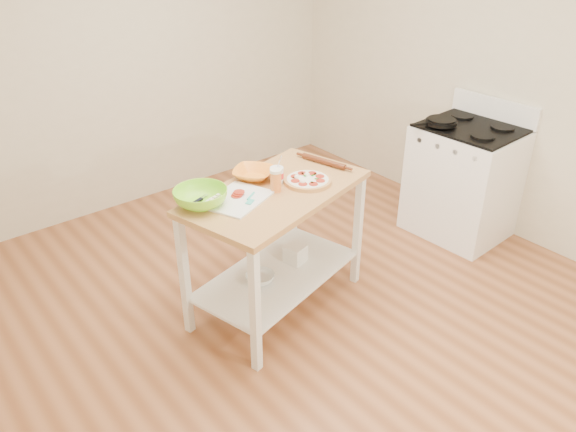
% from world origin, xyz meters
% --- Properties ---
extents(room_shell, '(4.04, 4.54, 2.74)m').
position_xyz_m(room_shell, '(0.00, 0.00, 1.35)').
color(room_shell, '#A3633C').
rests_on(room_shell, ground).
extents(prep_island, '(1.35, 0.94, 0.90)m').
position_xyz_m(prep_island, '(-0.16, 0.14, 0.65)').
color(prep_island, tan).
rests_on(prep_island, ground).
extents(gas_stove, '(0.68, 0.78, 1.11)m').
position_xyz_m(gas_stove, '(1.67, -0.03, 0.47)').
color(gas_stove, white).
rests_on(gas_stove, ground).
extents(skillet, '(0.37, 0.25, 0.03)m').
position_xyz_m(skillet, '(1.48, 0.14, 0.97)').
color(skillet, black).
rests_on(skillet, gas_stove).
extents(pizza, '(0.31, 0.31, 0.05)m').
position_xyz_m(pizza, '(0.06, 0.09, 0.92)').
color(pizza, tan).
rests_on(pizza, prep_island).
extents(cutting_board, '(0.48, 0.43, 0.04)m').
position_xyz_m(cutting_board, '(-0.43, 0.18, 0.91)').
color(cutting_board, white).
rests_on(cutting_board, prep_island).
extents(spatula, '(0.13, 0.12, 0.01)m').
position_xyz_m(spatula, '(-0.37, 0.12, 0.92)').
color(spatula, '#3FCCBC').
rests_on(spatula, cutting_board).
extents(knife, '(0.26, 0.11, 0.01)m').
position_xyz_m(knife, '(-0.61, 0.30, 0.92)').
color(knife, silver).
rests_on(knife, cutting_board).
extents(orange_bowl, '(0.36, 0.36, 0.06)m').
position_xyz_m(orange_bowl, '(-0.17, 0.37, 0.93)').
color(orange_bowl, orange).
rests_on(orange_bowl, prep_island).
extents(green_bowl, '(0.45, 0.45, 0.10)m').
position_xyz_m(green_bowl, '(-0.63, 0.26, 0.95)').
color(green_bowl, '#8AEA2A').
rests_on(green_bowl, prep_island).
extents(beer_pint, '(0.07, 0.07, 0.15)m').
position_xyz_m(beer_pint, '(-0.17, 0.13, 0.97)').
color(beer_pint, orange).
rests_on(beer_pint, prep_island).
extents(yogurt_tub, '(0.09, 0.09, 0.19)m').
position_xyz_m(yogurt_tub, '(-0.09, 0.22, 0.95)').
color(yogurt_tub, white).
rests_on(yogurt_tub, prep_island).
extents(rolling_pin, '(0.12, 0.34, 0.04)m').
position_xyz_m(rolling_pin, '(0.34, 0.24, 0.92)').
color(rolling_pin, '#602C16').
rests_on(rolling_pin, prep_island).
extents(shelf_glass_bowl, '(0.23, 0.23, 0.06)m').
position_xyz_m(shelf_glass_bowl, '(-0.31, 0.13, 0.29)').
color(shelf_glass_bowl, silver).
rests_on(shelf_glass_bowl, prep_island).
extents(shelf_bin, '(0.15, 0.15, 0.13)m').
position_xyz_m(shelf_bin, '(0.03, 0.17, 0.32)').
color(shelf_bin, white).
rests_on(shelf_bin, prep_island).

